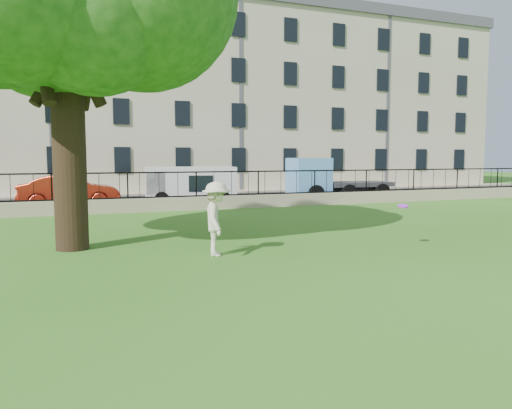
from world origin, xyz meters
name	(u,v)px	position (x,y,z in m)	size (l,w,h in m)	color
ground	(334,261)	(0.00, 0.00, 0.00)	(120.00, 120.00, 0.00)	#2E6016
retaining_wall	(196,203)	(0.00, 12.00, 0.30)	(50.00, 0.40, 0.60)	tan
iron_railing	(196,184)	(0.00, 12.00, 1.15)	(50.00, 0.05, 1.13)	black
street	(174,201)	(0.00, 16.70, 0.01)	(60.00, 9.00, 0.01)	black
sidewalk	(156,194)	(0.00, 21.90, 0.06)	(60.00, 1.40, 0.12)	tan
building_row	(140,94)	(0.00, 27.57, 6.92)	(56.40, 10.40, 13.80)	beige
man	(216,219)	(-2.27, 1.63, 0.89)	(1.16, 0.66, 1.79)	beige
frisbee	(403,206)	(2.58, 0.88, 1.09)	(0.27, 0.27, 0.03)	#AD29E8
red_sedan	(69,191)	(-5.26, 15.40, 0.75)	(1.59, 4.56, 1.50)	#B32A16
white_van	(191,185)	(0.50, 14.97, 0.93)	(4.45, 1.74, 1.87)	silver
blue_truck	(338,179)	(8.74, 14.40, 1.16)	(5.52, 1.96, 2.32)	#63A3E8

